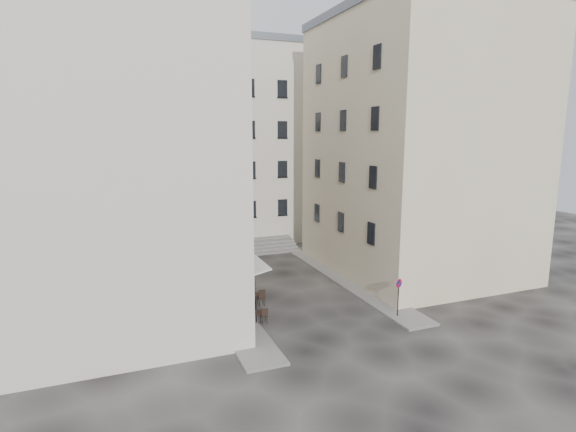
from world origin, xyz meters
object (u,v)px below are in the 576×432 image
no_parking_sign (399,290)px  bistro_table_b (253,298)px  bistro_table_a (256,316)px  pedestrian (243,287)px

no_parking_sign → bistro_table_b: 8.43m
no_parking_sign → bistro_table_a: (-7.61, 2.04, -1.17)m
pedestrian → bistro_table_b: bearing=66.0°
bistro_table_b → pedestrian: (-0.17, 1.47, 0.26)m
no_parking_sign → bistro_table_a: bearing=146.7°
no_parking_sign → bistro_table_b: size_ratio=1.59×
bistro_table_b → no_parking_sign: bearing=-32.8°
bistro_table_a → bistro_table_b: size_ratio=0.85×
pedestrian → bistro_table_a: bearing=53.4°
pedestrian → no_parking_sign: bearing=109.5°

